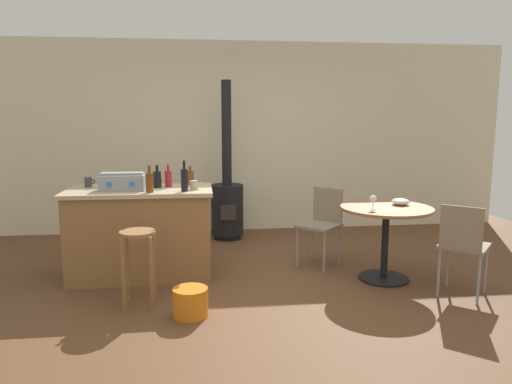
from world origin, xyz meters
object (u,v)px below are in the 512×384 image
Objects in this scene: cup_0 at (88,182)px; cup_1 at (194,185)px; toolbox at (122,182)px; wine_glass at (373,199)px; folding_chair_near at (322,220)px; folding_chair_far at (463,243)px; bottle_4 at (168,178)px; serving_bowl at (401,202)px; wood_stove at (227,200)px; bottle_2 at (157,179)px; bottle_0 at (190,177)px; kitchen_island at (141,232)px; dining_table at (386,225)px; wooden_stool at (138,252)px; plastic_bucket at (191,302)px; cup_2 at (155,181)px; bottle_3 at (150,182)px; bottle_1 at (184,179)px.

cup_0 reaches higher than cup_1.
toolbox reaches higher than wine_glass.
folding_chair_near is 0.98× the size of folding_chair_far.
folding_chair_far is 3.69× the size of bottle_4.
wine_glass is 0.80× the size of serving_bowl.
wood_stove is 2.40m from wine_glass.
folding_chair_far is at bearing -62.48° from serving_bowl.
toolbox is 1.85× the size of bottle_2.
wine_glass is (1.72, -0.45, -0.10)m from cup_1.
wine_glass is (1.76, -0.82, -0.14)m from bottle_0.
kitchen_island is 1.69× the size of folding_chair_far.
folding_chair_far is at bearing -47.03° from dining_table.
kitchen_island is 12.23× the size of cup_1.
plastic_bucket is at bearing -34.16° from wooden_stool.
cup_1 is (0.71, -0.03, -0.04)m from toolbox.
wood_stove is at bearing 74.75° from cup_1.
wooden_stool is 0.73× the size of dining_table.
serving_bowl is (0.37, 0.21, -0.07)m from wine_glass.
plastic_bucket is (-2.46, -0.14, -0.40)m from folding_chair_far.
bottle_4 reaches higher than dining_table.
bottle_2 reaches higher than plastic_bucket.
wooden_stool is (0.07, -0.80, 0.01)m from kitchen_island.
bottle_0 is 1.95m from wine_glass.
cup_2 is (-0.03, 0.16, -0.04)m from bottle_2.
serving_bowl reaches higher than dining_table.
kitchen_island is at bearing 25.26° from toolbox.
wood_stove is 1.66m from cup_1.
cup_1 is at bearing 173.68° from serving_bowl.
bottle_3 is 2.26× the size of cup_2.
cup_2 is at bearing 126.36° from bottle_1.
folding_chair_far is at bearing -20.20° from bottle_2.
cup_2 is (-0.14, 0.12, -0.04)m from bottle_4.
wine_glass is at bearing -8.11° from bottle_3.
folding_chair_near reaches higher than serving_bowl.
toolbox is 1.52m from plastic_bucket.
cup_0 is at bearing 147.19° from bottle_3.
folding_chair_near is 7.11× the size of cup_1.
cup_2 is (0.01, 0.46, -0.05)m from bottle_3.
folding_chair_near is at bearing -1.72° from cup_2.
plastic_bucket is at bearing -79.09° from bottle_4.
cup_1 is 2.11m from serving_bowl.
kitchen_island is at bearing 166.37° from wine_glass.
cup_0 is (-1.52, -1.25, 0.44)m from wood_stove.
dining_table is 2.68m from toolbox.
dining_table is (2.40, 0.38, 0.10)m from wooden_stool.
plastic_bucket is at bearing -160.62° from dining_table.
wine_glass is at bearing -17.99° from bottle_4.
plastic_bucket is (0.01, -1.37, -0.88)m from bottle_0.
bottle_1 is (-2.00, 0.20, 0.46)m from dining_table.
bottle_0 reaches higher than folding_chair_far.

